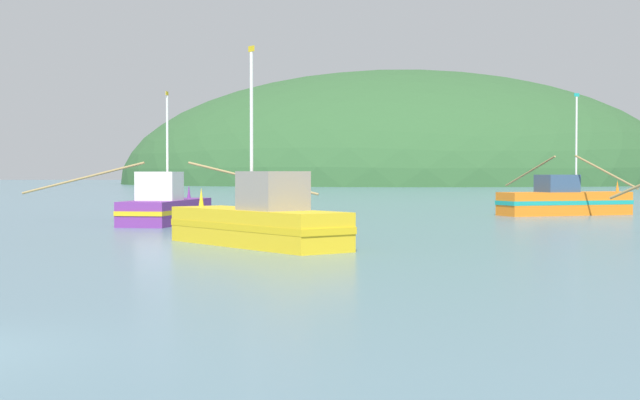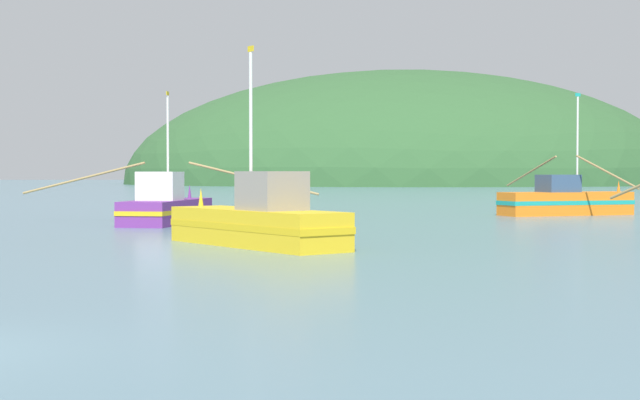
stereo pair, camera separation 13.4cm
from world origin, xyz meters
name	(u,v)px [view 1 (the left image)]	position (x,y,z in m)	size (l,w,h in m)	color
hill_mid_left	(398,184)	(6.58, 201.08, 0.00)	(121.94, 97.55, 49.38)	#2D562D
fishing_boat_yellow	(259,222)	(2.07, 20.41, 0.86)	(7.31, 7.85, 7.07)	gold
fishing_boat_purple	(165,207)	(-4.78, 34.72, 0.83)	(15.61, 8.43, 6.70)	#6B2D84
fishing_boat_orange	(564,201)	(16.93, 46.26, 0.87)	(8.52, 12.49, 7.39)	orange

